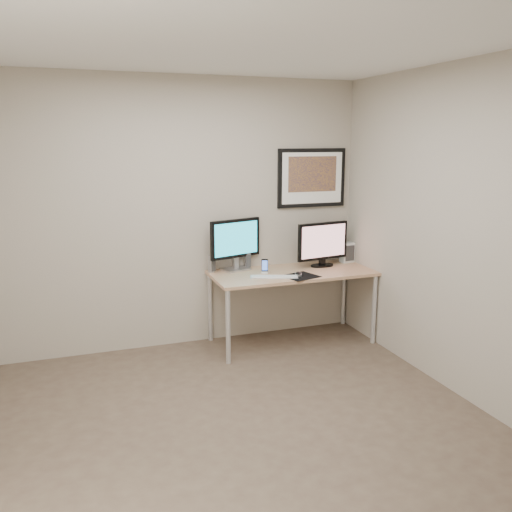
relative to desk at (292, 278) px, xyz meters
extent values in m
plane|color=#49392E|center=(-1.00, -1.35, -0.66)|extent=(3.60, 3.60, 0.00)
plane|color=white|center=(-1.00, -1.35, 1.94)|extent=(3.60, 3.60, 0.00)
plane|color=gray|center=(-1.00, 0.35, 0.64)|extent=(3.60, 0.00, 3.60)
plane|color=gray|center=(0.80, -1.35, 0.64)|extent=(0.00, 3.40, 3.40)
cube|color=olive|center=(0.00, 0.00, 0.05)|extent=(1.60, 0.70, 0.03)
cylinder|color=silver|center=(-0.76, -0.31, -0.31)|extent=(0.04, 0.04, 0.70)
cylinder|color=silver|center=(-0.76, 0.31, -0.31)|extent=(0.04, 0.04, 0.70)
cylinder|color=silver|center=(0.76, -0.31, -0.31)|extent=(0.04, 0.04, 0.70)
cylinder|color=silver|center=(0.76, 0.31, -0.31)|extent=(0.04, 0.04, 0.70)
cube|color=black|center=(0.35, 0.33, 0.96)|extent=(0.75, 0.03, 0.60)
cube|color=white|center=(0.35, 0.32, 0.96)|extent=(0.67, 0.00, 0.52)
cube|color=orange|center=(0.35, 0.31, 1.00)|extent=(0.54, 0.00, 0.36)
cube|color=#AFAFB4|center=(-0.51, 0.25, 0.08)|extent=(0.30, 0.25, 0.02)
cube|color=#AFAFB4|center=(-0.51, 0.25, 0.14)|extent=(0.06, 0.05, 0.11)
cube|color=black|center=(-0.51, 0.25, 0.39)|extent=(0.55, 0.20, 0.38)
cube|color=teal|center=(-0.51, 0.23, 0.39)|extent=(0.48, 0.15, 0.32)
cube|color=black|center=(0.38, 0.10, 0.08)|extent=(0.27, 0.17, 0.02)
cube|color=black|center=(0.38, 0.10, 0.11)|extent=(0.06, 0.05, 0.06)
cube|color=black|center=(0.38, 0.10, 0.33)|extent=(0.58, 0.12, 0.38)
cube|color=tan|center=(0.38, 0.09, 0.33)|extent=(0.52, 0.09, 0.33)
cylinder|color=#AFAFB4|center=(-0.76, 0.25, 0.15)|extent=(0.09, 0.09, 0.17)
cylinder|color=#AFAFB4|center=(-0.36, 0.30, 0.15)|extent=(0.07, 0.07, 0.16)
cube|color=black|center=(-0.28, 0.04, 0.14)|extent=(0.08, 0.08, 0.14)
cube|color=silver|center=(-0.26, -0.16, 0.07)|extent=(0.46, 0.27, 0.02)
cube|color=black|center=(0.00, -0.21, 0.07)|extent=(0.37, 0.35, 0.00)
ellipsoid|color=black|center=(-0.01, -0.17, 0.09)|extent=(0.09, 0.11, 0.03)
cube|color=silver|center=(0.72, 0.20, 0.17)|extent=(0.15, 0.11, 0.21)
camera|label=1|loc=(-2.09, -4.77, 1.34)|focal=38.00mm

